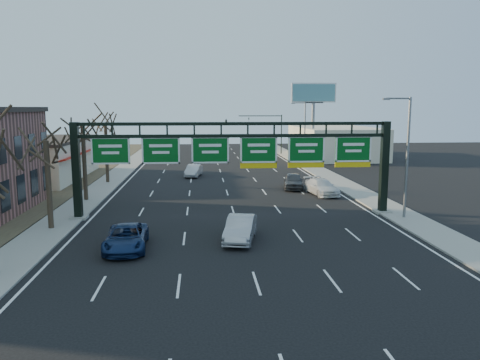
{
  "coord_description": "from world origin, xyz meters",
  "views": [
    {
      "loc": [
        -2.59,
        -27.04,
        8.25
      ],
      "look_at": [
        0.18,
        5.33,
        3.2
      ],
      "focal_mm": 35.0,
      "sensor_mm": 36.0,
      "label": 1
    }
  ],
  "objects": [
    {
      "name": "cream_strip",
      "position": [
        -21.48,
        29.0,
        2.36
      ],
      "size": [
        10.9,
        18.4,
        4.7
      ],
      "color": "beige",
      "rests_on": "ground"
    },
    {
      "name": "car_silver_sedan",
      "position": [
        -0.14,
        1.2,
        0.77
      ],
      "size": [
        2.58,
        4.94,
        1.55
      ],
      "primitive_type": "imported",
      "rotation": [
        0.0,
        0.0,
        -0.21
      ],
      "color": "#A3A4A8",
      "rests_on": "ground"
    },
    {
      "name": "tree_mid",
      "position": [
        -12.8,
        15.0,
        7.85
      ],
      "size": [
        3.6,
        3.6,
        9.24
      ],
      "color": "#33281C",
      "rests_on": "sidewalk_left"
    },
    {
      "name": "car_white_wagon",
      "position": [
        8.95,
        16.2,
        0.73
      ],
      "size": [
        2.83,
        5.32,
        1.47
      ],
      "primitive_type": "imported",
      "rotation": [
        0.0,
        0.0,
        0.16
      ],
      "color": "silver",
      "rests_on": "ground"
    },
    {
      "name": "sidewalk_left",
      "position": [
        -12.8,
        20.0,
        0.06
      ],
      "size": [
        3.0,
        120.0,
        0.12
      ],
      "primitive_type": "cube",
      "color": "gray",
      "rests_on": "ground"
    },
    {
      "name": "tree_gantry",
      "position": [
        -12.8,
        5.0,
        7.11
      ],
      "size": [
        3.6,
        3.6,
        8.48
      ],
      "color": "#33281C",
      "rests_on": "sidewalk_left"
    },
    {
      "name": "streetlight_far",
      "position": [
        12.47,
        40.0,
        5.08
      ],
      "size": [
        2.15,
        0.22,
        9.0
      ],
      "color": "slate",
      "rests_on": "sidewalk_right"
    },
    {
      "name": "car_grey_far",
      "position": [
        6.92,
        19.68,
        0.8
      ],
      "size": [
        2.65,
        4.95,
        1.6
      ],
      "primitive_type": "imported",
      "rotation": [
        0.0,
        0.0,
        -0.17
      ],
      "color": "#434548",
      "rests_on": "ground"
    },
    {
      "name": "tree_far",
      "position": [
        -12.8,
        25.0,
        7.48
      ],
      "size": [
        3.6,
        3.6,
        8.86
      ],
      "color": "#33281C",
      "rests_on": "sidewalk_left"
    },
    {
      "name": "car_silver_distant",
      "position": [
        -3.39,
        29.1,
        0.72
      ],
      "size": [
        2.27,
        4.55,
        1.43
      ],
      "primitive_type": "imported",
      "rotation": [
        0.0,
        0.0,
        -0.18
      ],
      "color": "#AEAEB3",
      "rests_on": "ground"
    },
    {
      "name": "billboard_right",
      "position": [
        15.0,
        44.98,
        9.06
      ],
      "size": [
        7.0,
        0.5,
        12.0
      ],
      "color": "slate",
      "rests_on": "ground"
    },
    {
      "name": "car_blue_suv",
      "position": [
        -6.97,
        -0.05,
        0.71
      ],
      "size": [
        2.58,
        5.19,
        1.42
      ],
      "primitive_type": "imported",
      "rotation": [
        0.0,
        0.0,
        0.05
      ],
      "color": "navy",
      "rests_on": "ground"
    },
    {
      "name": "streetlight_near",
      "position": [
        12.47,
        6.0,
        5.08
      ],
      "size": [
        2.15,
        0.22,
        9.0
      ],
      "color": "slate",
      "rests_on": "sidewalk_right"
    },
    {
      "name": "building_right_distant",
      "position": [
        20.0,
        50.0,
        2.5
      ],
      "size": [
        12.0,
        20.0,
        5.0
      ],
      "primitive_type": "cube",
      "color": "beige",
      "rests_on": "ground"
    },
    {
      "name": "lane_markings",
      "position": [
        0.0,
        20.0,
        0.01
      ],
      "size": [
        21.6,
        120.0,
        0.01
      ],
      "primitive_type": "cube",
      "color": "white",
      "rests_on": "ground"
    },
    {
      "name": "ground",
      "position": [
        0.0,
        0.0,
        0.0
      ],
      "size": [
        160.0,
        160.0,
        0.0
      ],
      "primitive_type": "plane",
      "color": "black",
      "rests_on": "ground"
    },
    {
      "name": "sidewalk_right",
      "position": [
        12.8,
        20.0,
        0.06
      ],
      "size": [
        3.0,
        120.0,
        0.12
      ],
      "primitive_type": "cube",
      "color": "gray",
      "rests_on": "ground"
    },
    {
      "name": "traffic_signal_mast",
      "position": [
        5.69,
        55.0,
        5.5
      ],
      "size": [
        10.16,
        0.54,
        7.0
      ],
      "color": "black",
      "rests_on": "ground"
    },
    {
      "name": "sign_gantry",
      "position": [
        0.16,
        8.0,
        4.63
      ],
      "size": [
        24.6,
        1.2,
        7.2
      ],
      "color": "black",
      "rests_on": "ground"
    }
  ]
}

